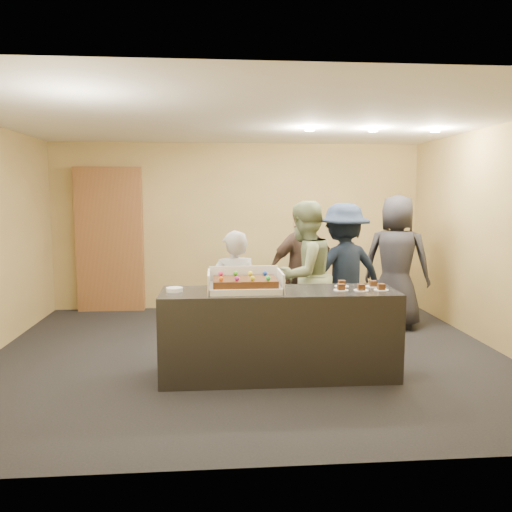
# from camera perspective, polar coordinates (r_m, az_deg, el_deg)

# --- Properties ---
(room) EXTENTS (6.04, 6.00, 2.70)m
(room) POSITION_cam_1_polar(r_m,az_deg,el_deg) (5.75, -0.91, 1.84)
(room) COLOR black
(room) RESTS_ON ground
(serving_counter) EXTENTS (2.41, 0.72, 0.90)m
(serving_counter) POSITION_cam_1_polar(r_m,az_deg,el_deg) (5.20, 2.63, -8.83)
(serving_counter) COLOR black
(serving_counter) RESTS_ON floor
(storage_cabinet) EXTENTS (1.05, 0.15, 2.31)m
(storage_cabinet) POSITION_cam_1_polar(r_m,az_deg,el_deg) (8.33, -16.38, 1.80)
(storage_cabinet) COLOR brown
(storage_cabinet) RESTS_ON floor
(cake_box) EXTENTS (0.75, 0.52, 0.22)m
(cake_box) POSITION_cam_1_polar(r_m,az_deg,el_deg) (5.08, -1.29, -3.42)
(cake_box) COLOR white
(cake_box) RESTS_ON serving_counter
(sheet_cake) EXTENTS (0.64, 0.44, 0.12)m
(sheet_cake) POSITION_cam_1_polar(r_m,az_deg,el_deg) (5.04, -1.28, -2.93)
(sheet_cake) COLOR #3B1D0D
(sheet_cake) RESTS_ON cake_box
(plate_stack) EXTENTS (0.17, 0.17, 0.04)m
(plate_stack) POSITION_cam_1_polar(r_m,az_deg,el_deg) (5.09, -9.31, -3.81)
(plate_stack) COLOR white
(plate_stack) RESTS_ON serving_counter
(slice_a) EXTENTS (0.15, 0.15, 0.07)m
(slice_a) POSITION_cam_1_polar(r_m,az_deg,el_deg) (5.15, 9.69, -3.65)
(slice_a) COLOR white
(slice_a) RESTS_ON serving_counter
(slice_b) EXTENTS (0.15, 0.15, 0.07)m
(slice_b) POSITION_cam_1_polar(r_m,az_deg,el_deg) (5.37, 9.78, -3.21)
(slice_b) COLOR white
(slice_b) RESTS_ON serving_counter
(slice_c) EXTENTS (0.15, 0.15, 0.07)m
(slice_c) POSITION_cam_1_polar(r_m,az_deg,el_deg) (5.18, 11.93, -3.65)
(slice_c) COLOR white
(slice_c) RESTS_ON serving_counter
(slice_d) EXTENTS (0.15, 0.15, 0.07)m
(slice_d) POSITION_cam_1_polar(r_m,az_deg,el_deg) (5.42, 13.21, -3.21)
(slice_d) COLOR white
(slice_d) RESTS_ON serving_counter
(slice_e) EXTENTS (0.15, 0.15, 0.07)m
(slice_e) POSITION_cam_1_polar(r_m,az_deg,el_deg) (5.25, 14.12, -3.56)
(slice_e) COLOR white
(slice_e) RESTS_ON serving_counter
(person_server_grey) EXTENTS (0.59, 0.43, 1.48)m
(person_server_grey) POSITION_cam_1_polar(r_m,az_deg,el_deg) (5.53, -2.53, -4.75)
(person_server_grey) COLOR #A4A5AA
(person_server_grey) RESTS_ON floor
(person_sage_man) EXTENTS (1.11, 1.08, 1.80)m
(person_sage_man) POSITION_cam_1_polar(r_m,az_deg,el_deg) (6.04, 5.47, -2.26)
(person_sage_man) COLOR gray
(person_sage_man) RESTS_ON floor
(person_navy_man) EXTENTS (1.26, 0.91, 1.77)m
(person_navy_man) POSITION_cam_1_polar(r_m,az_deg,el_deg) (6.49, 9.93, -1.83)
(person_navy_man) COLOR #1A253C
(person_navy_man) RESTS_ON floor
(person_brown_extra) EXTENTS (1.09, 0.67, 1.73)m
(person_brown_extra) POSITION_cam_1_polar(r_m,az_deg,el_deg) (6.63, 5.40, -1.72)
(person_brown_extra) COLOR brown
(person_brown_extra) RESTS_ON floor
(person_dark_suit) EXTENTS (1.09, 0.96, 1.87)m
(person_dark_suit) POSITION_cam_1_polar(r_m,az_deg,el_deg) (7.28, 15.75, -0.61)
(person_dark_suit) COLOR #252429
(person_dark_suit) RESTS_ON floor
(ceiling_spotlights) EXTENTS (1.72, 0.12, 0.03)m
(ceiling_spotlights) POSITION_cam_1_polar(r_m,az_deg,el_deg) (6.57, 13.24, 13.83)
(ceiling_spotlights) COLOR #FFEAC6
(ceiling_spotlights) RESTS_ON ceiling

